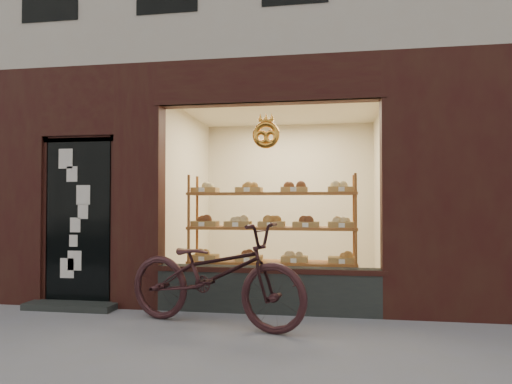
# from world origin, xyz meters

# --- Properties ---
(ground) EXTENTS (90.00, 90.00, 0.00)m
(ground) POSITION_xyz_m (0.00, 0.00, 0.00)
(ground) COLOR slate
(display_shelf) EXTENTS (2.20, 0.45, 1.70)m
(display_shelf) POSITION_xyz_m (0.45, 2.55, 0.87)
(display_shelf) COLOR brown
(display_shelf) RESTS_ON ground
(bicycle) EXTENTS (2.26, 1.29, 1.12)m
(bicycle) POSITION_xyz_m (-0.04, 1.44, 0.56)
(bicycle) COLOR black
(bicycle) RESTS_ON ground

